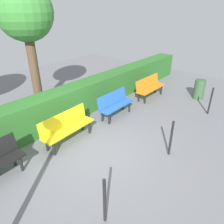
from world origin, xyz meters
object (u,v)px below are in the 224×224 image
(bench_orange, at_px, (150,86))
(bench_yellow, at_px, (67,126))
(bench_blue, at_px, (115,103))
(tree_near, at_px, (25,15))
(trash_bin, at_px, (199,89))

(bench_orange, distance_m, bench_yellow, 4.28)
(bench_orange, bearing_deg, bench_blue, -0.35)
(bench_orange, bearing_deg, tree_near, -36.99)
(bench_orange, height_order, bench_yellow, same)
(bench_yellow, distance_m, trash_bin, 5.76)
(tree_near, bearing_deg, bench_blue, 115.91)
(bench_blue, relative_size, tree_near, 0.34)
(bench_blue, height_order, trash_bin, bench_blue)
(bench_yellow, height_order, trash_bin, bench_yellow)
(bench_blue, height_order, tree_near, tree_near)
(bench_yellow, xyz_separation_m, tree_near, (-0.77, -2.61, 2.76))
(trash_bin, bearing_deg, bench_orange, -53.23)
(tree_near, distance_m, trash_bin, 7.02)
(bench_blue, distance_m, tree_near, 4.05)
(bench_orange, relative_size, trash_bin, 1.97)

